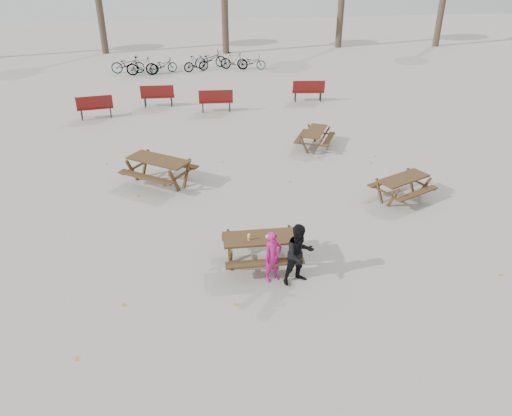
{
  "coord_description": "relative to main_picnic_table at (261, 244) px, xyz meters",
  "views": [
    {
      "loc": [
        -1.39,
        -9.8,
        6.98
      ],
      "look_at": [
        0.0,
        1.0,
        1.0
      ],
      "focal_mm": 35.0,
      "sensor_mm": 36.0,
      "label": 1
    }
  ],
  "objects": [
    {
      "name": "park_bench_row",
      "position": [
        -1.22,
        12.47,
        -0.07
      ],
      "size": [
        11.22,
        1.99,
        1.03
      ],
      "color": "maroon",
      "rests_on": "ground"
    },
    {
      "name": "bread_roll",
      "position": [
        0.19,
        -0.05,
        0.25
      ],
      "size": [
        0.14,
        0.06,
        0.05
      ],
      "primitive_type": "ellipsoid",
      "color": "tan",
      "rests_on": "food_tray"
    },
    {
      "name": "picnic_table_far",
      "position": [
        3.0,
        7.19,
        -0.25
      ],
      "size": [
        1.79,
        1.93,
        0.66
      ],
      "primitive_type": null,
      "rotation": [
        0.0,
        0.0,
        1.12
      ],
      "color": "#392314",
      "rests_on": "ground"
    },
    {
      "name": "picnic_table_east",
      "position": [
        4.63,
        2.83,
        -0.24
      ],
      "size": [
        2.03,
        1.88,
        0.7
      ],
      "primitive_type": null,
      "rotation": [
        0.0,
        0.0,
        0.46
      ],
      "color": "#392314",
      "rests_on": "ground"
    },
    {
      "name": "picnic_table_north",
      "position": [
        -2.59,
        4.82,
        -0.16
      ],
      "size": [
        2.52,
        2.43,
        0.85
      ],
      "primitive_type": null,
      "rotation": [
        0.0,
        0.0,
        -0.62
      ],
      "color": "#392314",
      "rests_on": "ground"
    },
    {
      "name": "fallen_leaves",
      "position": [
        0.5,
        2.5,
        -0.58
      ],
      "size": [
        11.0,
        11.0,
        0.01
      ],
      "primitive_type": null,
      "color": "#A87B28",
      "rests_on": "ground"
    },
    {
      "name": "ground",
      "position": [
        0.0,
        0.0,
        -0.59
      ],
      "size": [
        80.0,
        80.0,
        0.0
      ],
      "primitive_type": "plane",
      "color": "gray",
      "rests_on": "ground"
    },
    {
      "name": "main_picnic_table",
      "position": [
        0.0,
        0.0,
        0.0
      ],
      "size": [
        1.8,
        1.45,
        0.78
      ],
      "color": "#392314",
      "rests_on": "ground"
    },
    {
      "name": "child",
      "position": [
        0.17,
        -0.63,
        0.03
      ],
      "size": [
        0.53,
        0.45,
        1.24
      ],
      "primitive_type": "imported",
      "rotation": [
        0.0,
        0.0,
        0.41
      ],
      "color": "#BB1773",
      "rests_on": "ground"
    },
    {
      "name": "soda_bottle",
      "position": [
        -0.31,
        -0.1,
        0.26
      ],
      "size": [
        0.07,
        0.07,
        0.17
      ],
      "color": "silver",
      "rests_on": "main_picnic_table"
    },
    {
      "name": "adult",
      "position": [
        0.74,
        -0.78,
        0.15
      ],
      "size": [
        0.86,
        0.76,
        1.48
      ],
      "primitive_type": "imported",
      "rotation": [
        0.0,
        0.0,
        0.32
      ],
      "color": "black",
      "rests_on": "ground"
    },
    {
      "name": "bicycle_row",
      "position": [
        -1.71,
        19.75,
        -0.11
      ],
      "size": [
        8.9,
        2.16,
        1.05
      ],
      "color": "black",
      "rests_on": "ground"
    },
    {
      "name": "food_tray",
      "position": [
        0.19,
        -0.05,
        0.21
      ],
      "size": [
        0.18,
        0.11,
        0.03
      ],
      "primitive_type": "cube",
      "color": "silver",
      "rests_on": "main_picnic_table"
    }
  ]
}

